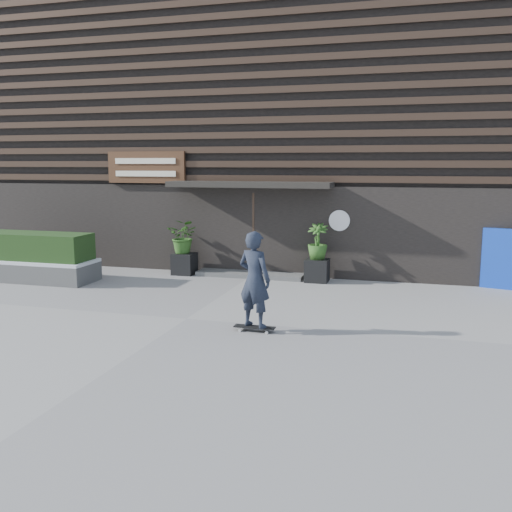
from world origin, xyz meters
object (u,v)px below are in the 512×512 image
(planter_pot_left, at_px, (184,264))
(skateboarder, at_px, (255,280))
(planter_pot_right, at_px, (317,270))
(raised_bed, at_px, (32,271))

(planter_pot_left, relative_size, skateboarder, 0.32)
(planter_pot_right, bearing_deg, skateboarder, -93.87)
(raised_bed, relative_size, skateboarder, 1.85)
(raised_bed, bearing_deg, planter_pot_left, 27.57)
(planter_pot_left, xyz_separation_m, planter_pot_right, (3.80, 0.00, 0.00))
(planter_pot_right, relative_size, raised_bed, 0.17)
(planter_pot_right, height_order, raised_bed, planter_pot_right)
(planter_pot_left, distance_m, skateboarder, 6.02)
(planter_pot_right, height_order, skateboarder, skateboarder)
(planter_pot_left, height_order, planter_pot_right, same)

